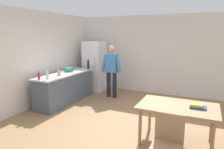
{
  "coord_description": "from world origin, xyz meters",
  "views": [
    {
      "loc": [
        1.81,
        -4.03,
        2.01
      ],
      "look_at": [
        -0.52,
        0.96,
        0.95
      ],
      "focal_mm": 32.65,
      "sensor_mm": 36.0,
      "label": 1
    }
  ],
  "objects": [
    {
      "name": "kitchen_counter",
      "position": [
        -2.0,
        0.8,
        0.45
      ],
      "size": [
        0.64,
        2.2,
        0.9
      ],
      "color": "#4C5666",
      "rests_on": "ground_plane"
    },
    {
      "name": "book_stack",
      "position": [
        1.73,
        -0.29,
        0.78
      ],
      "size": [
        0.28,
        0.19,
        0.07
      ],
      "color": "#284C8E",
      "rests_on": "dining_table"
    },
    {
      "name": "wall_back",
      "position": [
        0.0,
        3.0,
        1.35
      ],
      "size": [
        6.4,
        0.12,
        2.7
      ],
      "primitive_type": "cube",
      "color": "silver",
      "rests_on": "ground_plane"
    },
    {
      "name": "ground_plane",
      "position": [
        0.0,
        0.0,
        0.0
      ],
      "size": [
        14.0,
        14.0,
        0.0
      ],
      "primitive_type": "plane",
      "color": "#936D47"
    },
    {
      "name": "bottle_wine_dark",
      "position": [
        -1.76,
        1.74,
        1.05
      ],
      "size": [
        0.08,
        0.08,
        0.34
      ],
      "color": "black",
      "rests_on": "kitchen_counter"
    },
    {
      "name": "cooking_pot",
      "position": [
        -2.07,
        1.08,
        0.96
      ],
      "size": [
        0.4,
        0.28,
        0.12
      ],
      "color": "#2D845B",
      "rests_on": "kitchen_counter"
    },
    {
      "name": "utensil_jar",
      "position": [
        -1.94,
        0.48,
        0.98
      ],
      "size": [
        0.11,
        0.11,
        0.32
      ],
      "color": "tan",
      "rests_on": "kitchen_counter"
    },
    {
      "name": "person",
      "position": [
        -0.95,
        1.85,
        0.98
      ],
      "size": [
        0.7,
        0.22,
        1.7
      ],
      "color": "#1E1E2D",
      "rests_on": "ground_plane"
    },
    {
      "name": "dining_table",
      "position": [
        1.4,
        -0.3,
        0.67
      ],
      "size": [
        1.4,
        0.9,
        0.75
      ],
      "color": "#9E754C",
      "rests_on": "ground_plane"
    },
    {
      "name": "chair",
      "position": [
        1.4,
        -1.27,
        0.53
      ],
      "size": [
        0.42,
        0.42,
        0.91
      ],
      "rotation": [
        0.0,
        0.0,
        0.13
      ],
      "color": "#9E754C",
      "rests_on": "ground_plane"
    },
    {
      "name": "refrigerator",
      "position": [
        -1.9,
        2.4,
        0.9
      ],
      "size": [
        0.7,
        0.67,
        1.8
      ],
      "color": "white",
      "rests_on": "ground_plane"
    },
    {
      "name": "bottle_water_clear",
      "position": [
        -1.86,
        -0.1,
        1.03
      ],
      "size": [
        0.07,
        0.07,
        0.3
      ],
      "color": "silver",
      "rests_on": "kitchen_counter"
    },
    {
      "name": "bottle_sauce_red",
      "position": [
        -2.04,
        -0.21,
        1.0
      ],
      "size": [
        0.06,
        0.06,
        0.24
      ],
      "color": "#B22319",
      "rests_on": "kitchen_counter"
    },
    {
      "name": "wall_left",
      "position": [
        -2.6,
        0.2,
        1.35
      ],
      "size": [
        0.12,
        5.6,
        2.7
      ],
      "primitive_type": "cube",
      "color": "silver",
      "rests_on": "ground_plane"
    }
  ]
}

